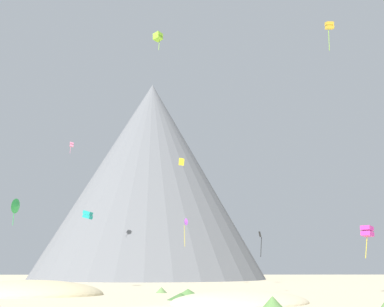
# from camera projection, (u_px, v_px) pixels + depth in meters

# --- Properties ---
(dune_foreground_left) EXTENTS (17.86, 14.04, 3.43)m
(dune_foreground_left) POSITION_uv_depth(u_px,v_px,m) (29.00, 295.00, 53.52)
(dune_foreground_left) COLOR beige
(dune_foreground_left) RESTS_ON ground_plane
(dune_foreground_right) EXTENTS (18.07, 18.24, 2.10)m
(dune_foreground_right) POSITION_uv_depth(u_px,v_px,m) (240.00, 303.00, 41.80)
(dune_foreground_right) COLOR beige
(dune_foreground_right) RESTS_ON ground_plane
(bush_scatter_east) EXTENTS (2.29, 2.29, 0.98)m
(bush_scatter_east) POSITION_uv_depth(u_px,v_px,m) (273.00, 303.00, 35.11)
(bush_scatter_east) COLOR #568442
(bush_scatter_east) RESTS_ON ground_plane
(bush_ridge_crest) EXTENTS (3.53, 3.53, 0.66)m
(bush_ridge_crest) POSITION_uv_depth(u_px,v_px,m) (180.00, 296.00, 45.64)
(bush_ridge_crest) COLOR #477238
(bush_ridge_crest) RESTS_ON ground_plane
(bush_near_right) EXTENTS (1.44, 1.44, 0.72)m
(bush_near_right) POSITION_uv_depth(u_px,v_px,m) (161.00, 290.00, 58.72)
(bush_near_right) COLOR #668C4C
(bush_near_right) RESTS_ON ground_plane
(bush_far_right) EXTENTS (3.15, 3.15, 0.68)m
(bush_far_right) POSITION_uv_depth(u_px,v_px,m) (188.00, 292.00, 54.47)
(bush_far_right) COLOR #568442
(bush_far_right) RESTS_ON ground_plane
(rock_massif) EXTENTS (92.92, 92.92, 60.06)m
(rock_massif) POSITION_uv_depth(u_px,v_px,m) (151.00, 182.00, 140.94)
(rock_massif) COLOR slate
(rock_massif) RESTS_ON ground_plane
(kite_lime_high) EXTENTS (1.73, 1.72, 3.06)m
(kite_lime_high) POSITION_uv_depth(u_px,v_px,m) (158.00, 37.00, 76.71)
(kite_lime_high) COLOR #8CD133
(kite_gold_high) EXTENTS (1.07, 1.17, 4.67)m
(kite_gold_high) POSITION_uv_depth(u_px,v_px,m) (329.00, 26.00, 69.29)
(kite_gold_high) COLOR gold
(kite_green_low) EXTENTS (1.01, 2.10, 3.63)m
(kite_green_low) POSITION_uv_depth(u_px,v_px,m) (16.00, 206.00, 63.26)
(kite_green_low) COLOR green
(kite_yellow_mid) EXTENTS (1.07, 0.56, 1.53)m
(kite_yellow_mid) POSITION_uv_depth(u_px,v_px,m) (181.00, 162.00, 86.16)
(kite_yellow_mid) COLOR yellow
(kite_teal_low) EXTENTS (1.66, 1.58, 1.50)m
(kite_teal_low) POSITION_uv_depth(u_px,v_px,m) (88.00, 215.00, 76.93)
(kite_teal_low) COLOR teal
(kite_pink_high) EXTENTS (1.03, 0.99, 2.45)m
(kite_pink_high) POSITION_uv_depth(u_px,v_px,m) (72.00, 145.00, 98.58)
(kite_pink_high) COLOR pink
(kite_violet_low) EXTENTS (0.96, 1.38, 5.50)m
(kite_violet_low) POSITION_uv_depth(u_px,v_px,m) (186.00, 223.00, 91.36)
(kite_violet_low) COLOR purple
(kite_magenta_low) EXTENTS (1.80, 1.80, 4.07)m
(kite_magenta_low) POSITION_uv_depth(u_px,v_px,m) (367.00, 231.00, 58.75)
(kite_magenta_low) COLOR #D1339E
(kite_black_low) EXTENTS (0.39, 0.79, 3.28)m
(kite_black_low) POSITION_uv_depth(u_px,v_px,m) (260.00, 239.00, 60.34)
(kite_black_low) COLOR black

